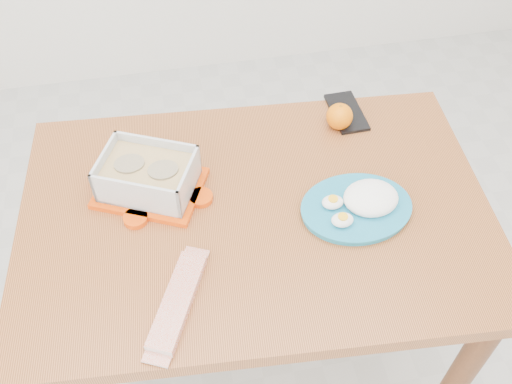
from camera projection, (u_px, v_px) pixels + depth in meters
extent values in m
cube|color=#A75F2F|center=(256.00, 215.00, 1.31)|extent=(1.12, 0.79, 0.04)
cylinder|color=#5A3016|center=(457.00, 381.00, 1.44)|extent=(0.06, 0.06, 0.71)
cylinder|color=#5A3016|center=(91.00, 230.00, 1.75)|extent=(0.06, 0.06, 0.71)
cylinder|color=#5A3016|center=(392.00, 202.00, 1.83)|extent=(0.06, 0.06, 0.71)
cube|color=#E44306|center=(151.00, 188.00, 1.33)|extent=(0.29, 0.26, 0.01)
cube|color=#B8BDBF|center=(147.00, 174.00, 1.29)|extent=(0.25, 0.22, 0.09)
cube|color=tan|center=(148.00, 176.00, 1.30)|extent=(0.23, 0.20, 0.06)
cylinder|color=#968562|center=(130.00, 167.00, 1.29)|extent=(0.09, 0.09, 0.03)
cylinder|color=#968562|center=(163.00, 173.00, 1.28)|extent=(0.09, 0.09, 0.03)
sphere|color=orange|center=(339.00, 116.00, 1.45)|extent=(0.07, 0.07, 0.07)
cylinder|color=teal|center=(356.00, 209.00, 1.29)|extent=(0.26, 0.26, 0.02)
ellipsoid|color=white|center=(372.00, 195.00, 1.27)|extent=(0.13, 0.11, 0.05)
ellipsoid|color=white|center=(333.00, 202.00, 1.27)|extent=(0.05, 0.04, 0.02)
ellipsoid|color=white|center=(342.00, 220.00, 1.24)|extent=(0.05, 0.04, 0.02)
cube|color=red|center=(178.00, 301.00, 1.13)|extent=(0.14, 0.22, 0.02)
cube|color=black|center=(347.00, 112.00, 1.51)|extent=(0.08, 0.16, 0.01)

